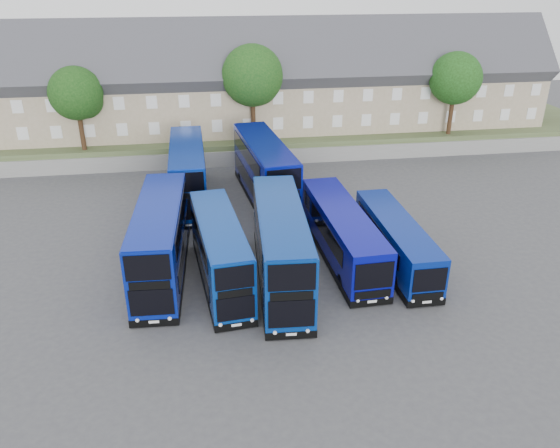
{
  "coord_description": "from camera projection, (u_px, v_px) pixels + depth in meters",
  "views": [
    {
      "loc": [
        -3.14,
        -26.36,
        17.61
      ],
      "look_at": [
        1.66,
        5.74,
        2.2
      ],
      "focal_mm": 35.0,
      "sensor_mm": 36.0,
      "label": 1
    }
  ],
  "objects": [
    {
      "name": "ground",
      "position": [
        266.0,
        302.0,
        31.52
      ],
      "size": [
        120.0,
        120.0,
        0.0
      ],
      "primitive_type": "plane",
      "color": "#424246",
      "rests_on": "ground"
    },
    {
      "name": "retaining_wall",
      "position": [
        235.0,
        159.0,
        52.64
      ],
      "size": [
        70.0,
        0.4,
        1.5
      ],
      "primitive_type": "cube",
      "color": "slate",
      "rests_on": "ground"
    },
    {
      "name": "earth_bank",
      "position": [
        228.0,
        128.0,
        61.47
      ],
      "size": [
        80.0,
        20.0,
        2.0
      ],
      "primitive_type": "cube",
      "color": "#49542F",
      "rests_on": "ground"
    },
    {
      "name": "terrace_row",
      "position": [
        258.0,
        84.0,
        55.89
      ],
      "size": [
        60.0,
        10.4,
        11.2
      ],
      "color": "tan",
      "rests_on": "earth_bank"
    },
    {
      "name": "dd_front_left",
      "position": [
        161.0,
        242.0,
        33.48
      ],
      "size": [
        3.21,
        11.71,
        4.61
      ],
      "rotation": [
        0.0,
        0.0,
        -0.05
      ],
      "color": "#071B8F",
      "rests_on": "ground"
    },
    {
      "name": "dd_front_mid",
      "position": [
        220.0,
        254.0,
        32.64
      ],
      "size": [
        3.4,
        10.47,
        4.09
      ],
      "rotation": [
        0.0,
        0.0,
        0.1
      ],
      "color": "navy",
      "rests_on": "ground"
    },
    {
      "name": "dd_front_right",
      "position": [
        281.0,
        248.0,
        32.6
      ],
      "size": [
        3.4,
        11.99,
        4.71
      ],
      "rotation": [
        0.0,
        0.0,
        -0.06
      ],
      "color": "navy",
      "rests_on": "ground"
    },
    {
      "name": "dd_rear_left",
      "position": [
        188.0,
        174.0,
        44.32
      ],
      "size": [
        2.8,
        11.74,
        4.65
      ],
      "rotation": [
        0.0,
        0.0,
        0.01
      ],
      "color": "#082994",
      "rests_on": "ground"
    },
    {
      "name": "dd_rear_right",
      "position": [
        265.0,
        172.0,
        44.4
      ],
      "size": [
        4.1,
        12.57,
        4.91
      ],
      "rotation": [
        0.0,
        0.0,
        0.1
      ],
      "color": "#071082",
      "rests_on": "ground"
    },
    {
      "name": "coach_east_a",
      "position": [
        342.0,
        235.0,
        35.74
      ],
      "size": [
        3.06,
        12.34,
        3.35
      ],
      "rotation": [
        0.0,
        0.0,
        0.04
      ],
      "color": "#070B91",
      "rests_on": "ground"
    },
    {
      "name": "coach_east_b",
      "position": [
        396.0,
        242.0,
        35.18
      ],
      "size": [
        2.37,
        10.88,
        2.96
      ],
      "rotation": [
        0.0,
        0.0,
        0.01
      ],
      "color": "navy",
      "rests_on": "ground"
    },
    {
      "name": "tree_west",
      "position": [
        78.0,
        95.0,
        49.07
      ],
      "size": [
        4.8,
        4.8,
        7.65
      ],
      "color": "#382314",
      "rests_on": "earth_bank"
    },
    {
      "name": "tree_mid",
      "position": [
        254.0,
        78.0,
        51.22
      ],
      "size": [
        5.76,
        5.76,
        9.18
      ],
      "color": "#382314",
      "rests_on": "earth_bank"
    },
    {
      "name": "tree_east",
      "position": [
        456.0,
        80.0,
        53.73
      ],
      "size": [
        5.12,
        5.12,
        8.16
      ],
      "color": "#382314",
      "rests_on": "earth_bank"
    },
    {
      "name": "tree_far",
      "position": [
        480.0,
        64.0,
        60.65
      ],
      "size": [
        5.44,
        5.44,
        8.67
      ],
      "color": "#382314",
      "rests_on": "earth_bank"
    }
  ]
}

